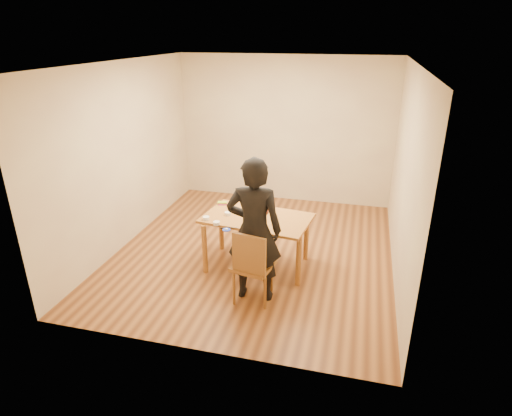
% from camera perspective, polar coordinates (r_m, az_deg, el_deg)
% --- Properties ---
extents(room_shell, '(4.00, 4.50, 2.70)m').
position_cam_1_polar(room_shell, '(6.29, 0.60, 6.65)').
color(room_shell, '#5A3016').
rests_on(room_shell, ground).
extents(dining_table, '(1.52, 1.02, 0.04)m').
position_cam_1_polar(dining_table, '(5.78, 0.12, -1.37)').
color(dining_table, brown).
rests_on(dining_table, floor).
extents(dining_chair, '(0.53, 0.53, 0.04)m').
position_cam_1_polar(dining_chair, '(5.21, -0.37, -7.72)').
color(dining_chair, brown).
rests_on(dining_chair, floor).
extents(cake_plate, '(0.30, 0.30, 0.02)m').
position_cam_1_polar(cake_plate, '(5.92, 0.25, -0.47)').
color(cake_plate, red).
rests_on(cake_plate, dining_table).
extents(cake, '(0.23, 0.23, 0.07)m').
position_cam_1_polar(cake, '(5.90, 0.25, -0.05)').
color(cake, white).
rests_on(cake, cake_plate).
extents(frosting_dome, '(0.22, 0.22, 0.03)m').
position_cam_1_polar(frosting_dome, '(5.89, 0.25, 0.39)').
color(frosting_dome, white).
rests_on(frosting_dome, cake).
extents(frosting_tub, '(0.08, 0.08, 0.07)m').
position_cam_1_polar(frosting_tub, '(5.34, -0.50, -2.85)').
color(frosting_tub, white).
rests_on(frosting_tub, dining_table).
extents(frosting_lid, '(0.10, 0.10, 0.01)m').
position_cam_1_polar(frosting_lid, '(5.42, -3.96, -2.91)').
color(frosting_lid, '#1B32AF').
rests_on(frosting_lid, dining_table).
extents(frosting_dollop, '(0.04, 0.04, 0.02)m').
position_cam_1_polar(frosting_dollop, '(5.41, -3.96, -2.79)').
color(frosting_dollop, white).
rests_on(frosting_dollop, frosting_lid).
extents(ramekin_green, '(0.09, 0.09, 0.04)m').
position_cam_1_polar(ramekin_green, '(5.57, -5.29, -2.02)').
color(ramekin_green, white).
rests_on(ramekin_green, dining_table).
extents(ramekin_yellow, '(0.09, 0.09, 0.04)m').
position_cam_1_polar(ramekin_yellow, '(5.85, -3.77, -0.73)').
color(ramekin_yellow, white).
rests_on(ramekin_yellow, dining_table).
extents(ramekin_multi, '(0.09, 0.09, 0.04)m').
position_cam_1_polar(ramekin_multi, '(5.73, -6.67, -1.34)').
color(ramekin_multi, white).
rests_on(ramekin_multi, dining_table).
extents(candy_box_pink, '(0.13, 0.10, 0.02)m').
position_cam_1_polar(candy_box_pink, '(6.21, -4.48, 0.55)').
color(candy_box_pink, '#DA337A').
rests_on(candy_box_pink, dining_table).
extents(candy_box_green, '(0.15, 0.10, 0.02)m').
position_cam_1_polar(candy_box_green, '(6.20, -4.52, 0.74)').
color(candy_box_green, green).
rests_on(candy_box_green, candy_box_pink).
extents(spatula, '(0.16, 0.08, 0.01)m').
position_cam_1_polar(spatula, '(5.47, -3.97, -2.67)').
color(spatula, black).
rests_on(spatula, dining_table).
extents(person, '(0.69, 0.49, 1.80)m').
position_cam_1_polar(person, '(5.04, -0.25, -3.04)').
color(person, black).
rests_on(person, floor).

